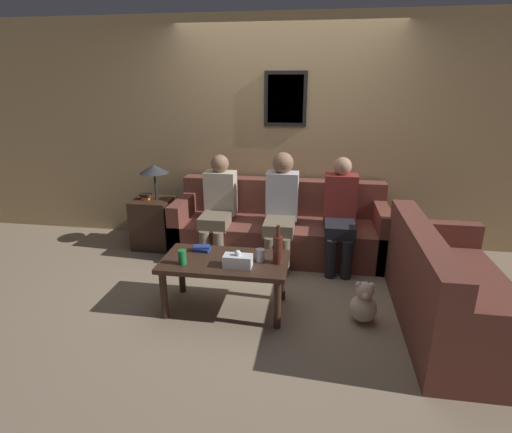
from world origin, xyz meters
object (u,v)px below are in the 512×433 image
Objects in this scene: couch_side at (450,294)px; couch_main at (280,229)px; coffee_table at (225,267)px; person_middle at (281,206)px; person_left at (218,204)px; wine_bottle at (278,249)px; person_right at (340,210)px; teddy_bear at (363,304)px; drinking_glass at (260,255)px.

couch_main is at bearing 49.61° from couch_side.
person_middle reaches higher than coffee_table.
wine_bottle is at bearing -55.14° from person_left.
person_right reaches higher than teddy_bear.
person_left reaches higher than couch_main.
drinking_glass is at bearing 177.78° from teddy_bear.
couch_main reaches higher than teddy_bear.
teddy_bear is (1.16, -0.01, -0.24)m from coffee_table.
person_middle is at bearing 54.10° from couch_side.
drinking_glass is at bearing -93.94° from person_middle.
person_right is 1.19m from teddy_bear.
person_middle is at bearing -82.09° from couch_main.
couch_main is at bearing 94.72° from wine_bottle.
person_left is at bearing 62.78° from couch_side.
coffee_table is at bearing 90.48° from couch_side.
person_right is at bearing 62.94° from wine_bottle.
couch_side is 1.83m from person_middle.
couch_main is at bearing 75.02° from coffee_table.
person_right is at bearing 47.24° from coffee_table.
wine_bottle is at bearing 90.40° from couch_side.
wine_bottle is (0.45, 0.01, 0.19)m from coffee_table.
person_right is (0.62, 0.00, -0.03)m from person_middle.
teddy_bear is at bearing -53.74° from person_middle.
person_right is at bearing 38.26° from couch_side.
couch_main is 1.53m from teddy_bear.
person_middle reaches higher than couch_side.
coffee_table is 1.15m from person_middle.
couch_side is 1.47× the size of person_right.
person_right is at bearing 99.06° from teddy_bear.
couch_main and couch_side have the same top height.
person_left reaches higher than couch_side.
couch_main is 1.98× the size of person_middle.
couch_side is 5.12× the size of wine_bottle.
person_middle is (0.07, 1.05, 0.12)m from drinking_glass.
coffee_table reaches higher than teddy_bear.
couch_main is 1.28m from drinking_glass.
person_left is at bearing 177.70° from person_right.
couch_side is at bearing 0.48° from coffee_table.
drinking_glass is 0.09× the size of person_right.
wine_bottle is (-1.38, -0.01, 0.30)m from couch_side.
person_middle is 1.03× the size of person_right.
person_right is at bearing -2.30° from person_left.
person_right reaches higher than coffee_table.
coffee_table is (-1.82, -0.02, 0.11)m from couch_side.
coffee_table is 1.19m from person_left.
person_middle is 1.42m from teddy_bear.
drinking_glass is 1.06m from person_middle.
couch_main is 1.38× the size of couch_side.
person_middle is at bearing -179.61° from person_right.
couch_main is 2.20× the size of coffee_table.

